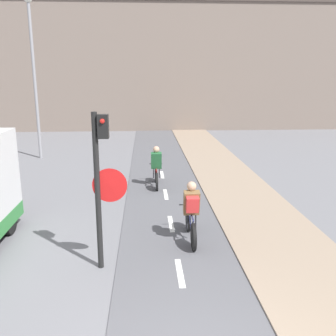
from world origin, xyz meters
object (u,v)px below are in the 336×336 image
object	(u,v)px
traffic_light_pole	(101,175)
cyclist_far	(156,168)
street_lamp_far	(33,62)
cyclist_near	(191,213)

from	to	relation	value
traffic_light_pole	cyclist_far	xyz separation A→B (m)	(1.21, 5.63, -1.28)
street_lamp_far	cyclist_far	xyz separation A→B (m)	(5.30, -5.03, -3.70)
street_lamp_far	cyclist_near	size ratio (longest dim) A/B	4.29
cyclist_far	cyclist_near	bearing A→B (deg)	-81.62
traffic_light_pole	cyclist_far	bearing A→B (deg)	77.85
cyclist_near	street_lamp_far	bearing A→B (deg)	121.99
traffic_light_pole	cyclist_far	distance (m)	5.90
street_lamp_far	cyclist_far	distance (m)	8.19
traffic_light_pole	street_lamp_far	bearing A→B (deg)	110.95
street_lamp_far	traffic_light_pole	bearing A→B (deg)	-69.05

